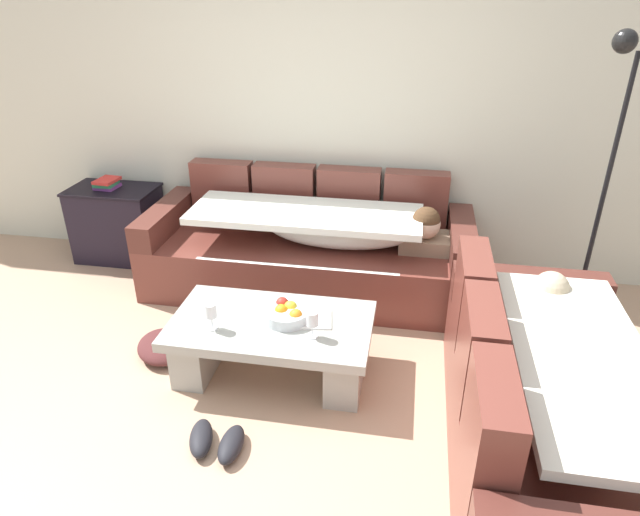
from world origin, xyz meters
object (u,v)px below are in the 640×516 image
(coffee_table, at_px, (272,341))
(wine_glass_near_right, at_px, (312,320))
(couch_near_window, at_px, (547,407))
(pair_of_shoes, at_px, (216,441))
(open_magazine, at_px, (308,319))
(fruit_bowl, at_px, (287,313))
(crumpled_garment, at_px, (163,347))
(couch_along_wall, at_px, (314,250))
(side_cabinet, at_px, (118,224))
(floor_lamp, at_px, (604,167))
(wine_glass_near_left, at_px, (211,312))
(book_stack_on_cabinet, at_px, (107,183))

(coffee_table, distance_m, wine_glass_near_right, 0.39)
(couch_near_window, bearing_deg, pair_of_shoes, 97.77)
(coffee_table, bearing_deg, open_magazine, 13.28)
(couch_near_window, relative_size, fruit_bowl, 6.98)
(crumpled_garment, bearing_deg, coffee_table, -4.16)
(couch_along_wall, relative_size, fruit_bowl, 8.81)
(side_cabinet, bearing_deg, floor_lamp, -4.54)
(fruit_bowl, height_order, crumpled_garment, fruit_bowl)
(couch_near_window, distance_m, wine_glass_near_left, 1.84)
(wine_glass_near_left, bearing_deg, open_magazine, 19.29)
(coffee_table, relative_size, book_stack_on_cabinet, 5.60)
(couch_along_wall, height_order, pair_of_shoes, couch_along_wall)
(floor_lamp, bearing_deg, couch_near_window, -107.89)
(wine_glass_near_left, distance_m, side_cabinet, 2.03)
(wine_glass_near_right, relative_size, crumpled_garment, 0.42)
(floor_lamp, xyz_separation_m, crumpled_garment, (-2.73, -0.99, -1.06))
(fruit_bowl, xyz_separation_m, pair_of_shoes, (-0.22, -0.70, -0.38))
(floor_lamp, bearing_deg, coffee_table, -152.19)
(pair_of_shoes, bearing_deg, wine_glass_near_right, 52.95)
(fruit_bowl, bearing_deg, book_stack_on_cabinet, 144.89)
(coffee_table, bearing_deg, fruit_bowl, 25.10)
(fruit_bowl, relative_size, crumpled_garment, 0.70)
(pair_of_shoes, bearing_deg, floor_lamp, 38.86)
(fruit_bowl, height_order, floor_lamp, floor_lamp)
(wine_glass_near_right, distance_m, pair_of_shoes, 0.82)
(book_stack_on_cabinet, relative_size, pair_of_shoes, 0.65)
(side_cabinet, relative_size, floor_lamp, 0.37)
(wine_glass_near_left, distance_m, pair_of_shoes, 0.71)
(floor_lamp, bearing_deg, wine_glass_near_left, -152.81)
(pair_of_shoes, bearing_deg, coffee_table, 78.26)
(couch_near_window, xyz_separation_m, side_cabinet, (-3.21, 1.77, -0.01))
(fruit_bowl, xyz_separation_m, book_stack_on_cabinet, (-1.83, 1.29, 0.26))
(wine_glass_near_left, height_order, open_magazine, wine_glass_near_left)
(wine_glass_near_right, relative_size, pair_of_shoes, 0.50)
(fruit_bowl, xyz_separation_m, wine_glass_near_right, (0.19, -0.16, 0.07))
(floor_lamp, bearing_deg, side_cabinet, 175.46)
(floor_lamp, distance_m, pair_of_shoes, 2.91)
(wine_glass_near_left, bearing_deg, book_stack_on_cabinet, 134.30)
(fruit_bowl, relative_size, pair_of_shoes, 0.85)
(wine_glass_near_left, relative_size, wine_glass_near_right, 1.00)
(open_magazine, xyz_separation_m, crumpled_garment, (-0.97, 0.00, -0.33))
(couch_along_wall, relative_size, pair_of_shoes, 7.51)
(open_magazine, height_order, crumpled_garment, open_magazine)
(couch_near_window, relative_size, pair_of_shoes, 5.95)
(coffee_table, bearing_deg, couch_near_window, -16.26)
(couch_near_window, height_order, side_cabinet, couch_near_window)
(wine_glass_near_left, relative_size, side_cabinet, 0.23)
(open_magazine, bearing_deg, crumpled_garment, 170.67)
(open_magazine, xyz_separation_m, pair_of_shoes, (-0.35, -0.71, -0.34))
(couch_along_wall, relative_size, book_stack_on_cabinet, 11.51)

